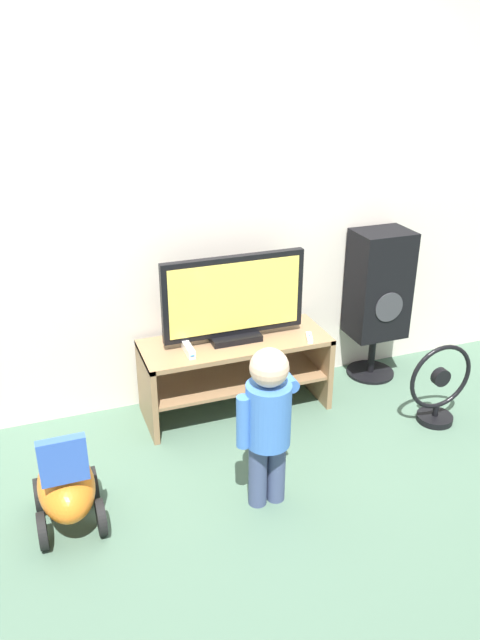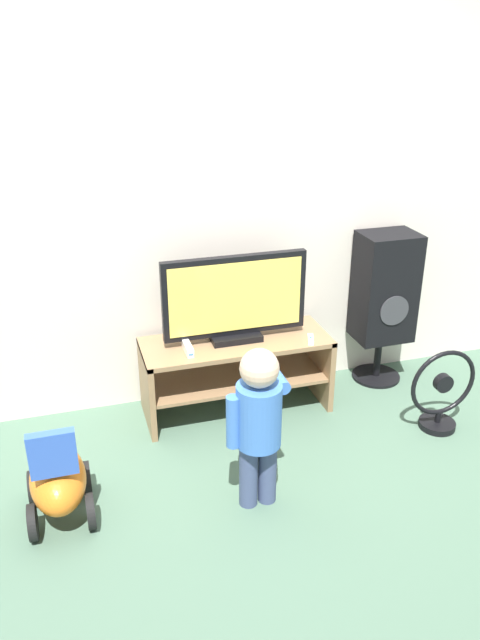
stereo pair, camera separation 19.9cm
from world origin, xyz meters
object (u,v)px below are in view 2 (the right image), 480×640
Objects in this scene: television at (235,299)px; speaker_tower at (385,290)px; remote_primary at (311,339)px; child at (258,415)px; game_console at (188,348)px; ride_on_toy at (58,480)px; floor_fan at (442,394)px.

television is 0.84× the size of speaker_tower.
child reaches higher than remote_primary.
game_console is 0.32× the size of ride_on_toy.
ride_on_toy is at bearing -176.52° from floor_fan.
remote_primary is 0.15× the size of child.
game_console is at bearing 174.28° from remote_primary.
child is 1.59m from speaker_tower.
television reaches higher than ride_on_toy.
ride_on_toy is (-1.14, -0.73, -0.55)m from television.
speaker_tower is at bearing 7.04° from game_console.
television is 4.86× the size of game_console.
speaker_tower is at bearing 21.50° from remote_primary.
speaker_tower is at bearing 39.12° from child.
ride_on_toy is (-0.82, -0.65, -0.31)m from game_console.
floor_fan is at bearing 13.86° from child.
speaker_tower is (0.64, 0.25, 0.16)m from remote_primary.
floor_fan is 0.92× the size of ride_on_toy.
television is at bearing 32.76° from ride_on_toy.
floor_fan is (0.71, -0.43, -0.27)m from remote_primary.
ride_on_toy reaches higher than remote_primary.
game_console reaches higher than floor_fan.
game_console is 0.21× the size of child.
remote_primary is at bearing -20.27° from television.
game_console is 1.09m from ride_on_toy.
child reaches higher than game_console.
speaker_tower is (1.41, 0.17, 0.15)m from game_console.
child is 1.54× the size of ride_on_toy.
television is 0.54m from remote_primary.
speaker_tower is 1.84× the size of ride_on_toy.
ride_on_toy is (-2.29, -0.14, -0.02)m from floor_fan.
television is at bearing -175.46° from speaker_tower.
television is at bearing 159.73° from remote_primary.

